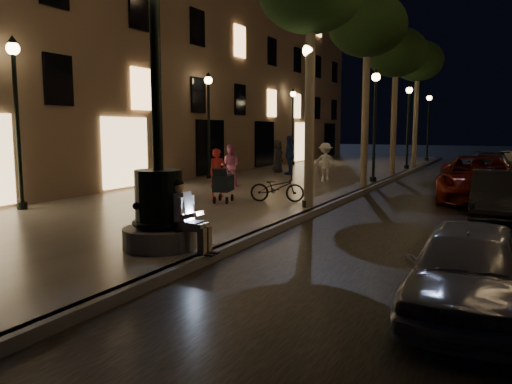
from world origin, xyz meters
The scene contains 28 objects.
ground centered at (0.00, 15.00, 0.00)m, with size 120.00×120.00×0.00m, color black.
cobble_lane centered at (3.00, 15.00, 0.01)m, with size 6.00×45.00×0.02m, color black.
promenade centered at (-4.00, 15.00, 0.10)m, with size 8.00×45.00×0.20m, color #615C56.
curb_strip centered at (0.00, 15.00, 0.10)m, with size 0.25×45.00×0.20m, color #59595B.
building_left centered at (-12.00, 18.00, 7.50)m, with size 8.00×36.00×15.00m, color #7F664F.
fountain_lamppost centered at (-1.00, 2.00, 1.21)m, with size 1.40×1.40×5.21m.
seated_man_laptop centered at (-0.39, 2.00, 0.91)m, with size 0.98×0.33×1.36m.
tree_second centered at (-0.20, 14.00, 6.33)m, with size 3.00×3.00×7.40m.
tree_third centered at (-0.30, 20.00, 6.14)m, with size 3.00×3.00×7.20m.
tree_far centered at (-0.22, 26.00, 6.43)m, with size 3.00×3.00×7.50m.
lamp_curb_a centered at (-0.30, 8.00, 3.24)m, with size 0.36×0.36×4.81m.
lamp_curb_b centered at (-0.30, 16.00, 3.24)m, with size 0.36×0.36×4.81m.
lamp_curb_c centered at (-0.30, 24.00, 3.24)m, with size 0.36×0.36×4.81m.
lamp_curb_d centered at (-0.30, 32.00, 3.24)m, with size 0.36×0.36×4.81m.
lamp_left_a centered at (-7.40, 4.00, 3.24)m, with size 0.36×0.36×4.81m.
lamp_left_b centered at (-7.40, 14.00, 3.24)m, with size 0.36×0.36×4.81m.
lamp_left_c centered at (-7.40, 24.00, 3.24)m, with size 0.36×0.36×4.81m.
stroller centered at (-2.95, 7.70, 0.80)m, with size 0.69×1.18×1.19m.
car_front centered at (4.46, 1.50, 0.61)m, with size 1.45×3.61×1.23m, color #A8ABB0.
car_second centered at (4.69, 9.81, 0.66)m, with size 1.39×3.99×1.31m, color black.
car_third centered at (4.00, 13.07, 0.77)m, with size 2.56×5.56×1.54m, color maroon.
car_rear centered at (4.13, 20.66, 0.68)m, with size 1.91×4.70×1.36m, color #2B2C30.
pedestrian_red centered at (-3.75, 8.70, 1.01)m, with size 0.59×0.39×1.62m, color red.
pedestrian_pink centered at (-4.96, 11.65, 1.03)m, with size 0.80×0.63×1.65m, color pink.
pedestrian_white centered at (-2.15, 15.03, 1.04)m, with size 1.08×0.62×1.67m, color silver.
pedestrian_blue centered at (-4.82, 17.37, 1.17)m, with size 1.14×0.47×1.94m, color navy.
pedestrian_dark centered at (-5.93, 18.38, 1.04)m, with size 0.82×0.54×1.68m, color #313136.
bicycle centered at (-1.51, 8.58, 0.64)m, with size 0.59×1.68×0.88m, color black.
Camera 1 is at (4.85, -5.52, 2.46)m, focal length 35.00 mm.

